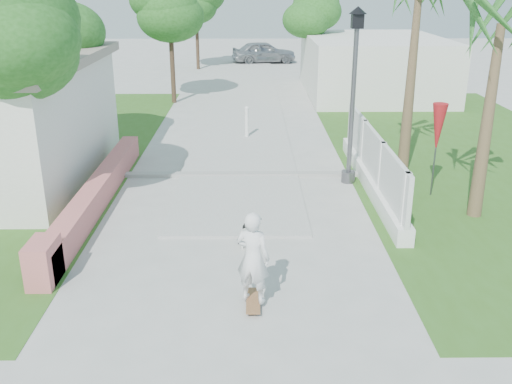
{
  "coord_description": "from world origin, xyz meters",
  "views": [
    {
      "loc": [
        0.32,
        -8.71,
        5.02
      ],
      "look_at": [
        0.43,
        1.81,
        1.1
      ],
      "focal_mm": 40.0,
      "sensor_mm": 36.0,
      "label": 1
    }
  ],
  "objects_px": {
    "patio_umbrella": "(438,129)",
    "skateboarder": "(249,249)",
    "bollard": "(247,121)",
    "parked_car": "(264,52)",
    "dog": "(246,235)",
    "street_lamp": "(353,91)"
  },
  "relations": [
    {
      "from": "patio_umbrella",
      "to": "skateboarder",
      "type": "distance_m",
      "value": 6.52
    },
    {
      "from": "bollard",
      "to": "patio_umbrella",
      "type": "relative_size",
      "value": 0.47
    },
    {
      "from": "bollard",
      "to": "parked_car",
      "type": "height_order",
      "value": "parked_car"
    },
    {
      "from": "bollard",
      "to": "patio_umbrella",
      "type": "distance_m",
      "value": 7.25
    },
    {
      "from": "patio_umbrella",
      "to": "dog",
      "type": "distance_m",
      "value": 5.57
    },
    {
      "from": "bollard",
      "to": "skateboarder",
      "type": "height_order",
      "value": "skateboarder"
    },
    {
      "from": "bollard",
      "to": "dog",
      "type": "distance_m",
      "value": 8.35
    },
    {
      "from": "skateboarder",
      "to": "dog",
      "type": "bearing_deg",
      "value": -65.55
    },
    {
      "from": "street_lamp",
      "to": "dog",
      "type": "bearing_deg",
      "value": -124.76
    },
    {
      "from": "street_lamp",
      "to": "patio_umbrella",
      "type": "height_order",
      "value": "street_lamp"
    },
    {
      "from": "skateboarder",
      "to": "dog",
      "type": "distance_m",
      "value": 1.87
    },
    {
      "from": "street_lamp",
      "to": "skateboarder",
      "type": "height_order",
      "value": "street_lamp"
    },
    {
      "from": "patio_umbrella",
      "to": "skateboarder",
      "type": "relative_size",
      "value": 0.81
    },
    {
      "from": "street_lamp",
      "to": "patio_umbrella",
      "type": "relative_size",
      "value": 1.93
    },
    {
      "from": "street_lamp",
      "to": "bollard",
      "type": "height_order",
      "value": "street_lamp"
    },
    {
      "from": "patio_umbrella",
      "to": "street_lamp",
      "type": "bearing_deg",
      "value": 152.24
    },
    {
      "from": "bollard",
      "to": "skateboarder",
      "type": "relative_size",
      "value": 0.38
    },
    {
      "from": "dog",
      "to": "patio_umbrella",
      "type": "bearing_deg",
      "value": 36.37
    },
    {
      "from": "street_lamp",
      "to": "skateboarder",
      "type": "bearing_deg",
      "value": -114.9
    },
    {
      "from": "dog",
      "to": "parked_car",
      "type": "bearing_deg",
      "value": 92.42
    },
    {
      "from": "skateboarder",
      "to": "dog",
      "type": "height_order",
      "value": "skateboarder"
    },
    {
      "from": "patio_umbrella",
      "to": "dog",
      "type": "bearing_deg",
      "value": -148.11
    }
  ]
}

